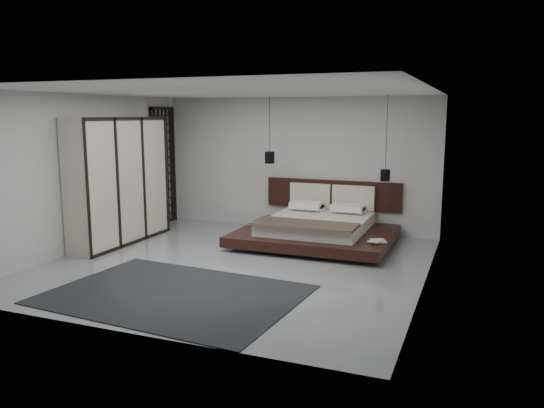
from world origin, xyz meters
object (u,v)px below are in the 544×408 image
at_px(pendant_left, 270,157).
at_px(rug, 175,294).
at_px(bed, 318,228).
at_px(wardrobe, 119,181).
at_px(lattice_screen, 164,166).
at_px(pendant_right, 385,175).

distance_m(pendant_left, rug, 4.36).
relative_size(bed, pendant_left, 2.12).
distance_m(bed, pendant_left, 1.80).
xyz_separation_m(pendant_left, wardrobe, (-2.34, -1.83, -0.38)).
bearing_deg(bed, wardrobe, -158.64).
bearing_deg(lattice_screen, rug, -55.81).
height_order(pendant_right, rug, pendant_right).
relative_size(wardrobe, rug, 0.73).
distance_m(lattice_screen, pendant_left, 2.61).
xyz_separation_m(pendant_right, rug, (-2.13, -4.06, -1.31)).
height_order(lattice_screen, bed, lattice_screen).
height_order(lattice_screen, pendant_left, pendant_left).
bearing_deg(lattice_screen, bed, -8.23).
distance_m(lattice_screen, wardrobe, 1.94).
xyz_separation_m(lattice_screen, pendant_left, (2.60, -0.09, 0.27)).
bearing_deg(pendant_right, wardrobe, -158.65).
bearing_deg(bed, pendant_left, 158.68).
distance_m(pendant_left, wardrobe, 3.00).
height_order(lattice_screen, pendant_right, pendant_right).
distance_m(bed, rug, 3.74).
relative_size(lattice_screen, bed, 0.91).
xyz_separation_m(pendant_right, wardrobe, (-4.69, -1.83, -0.12)).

